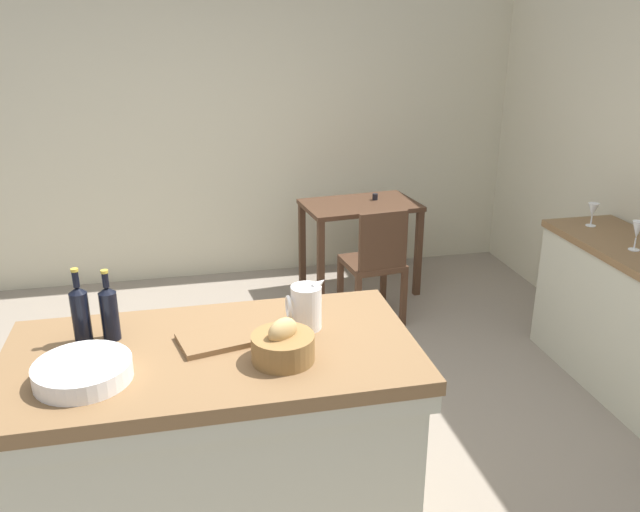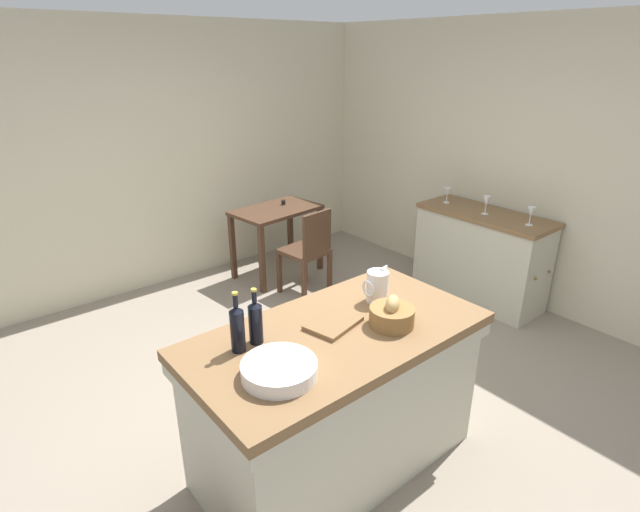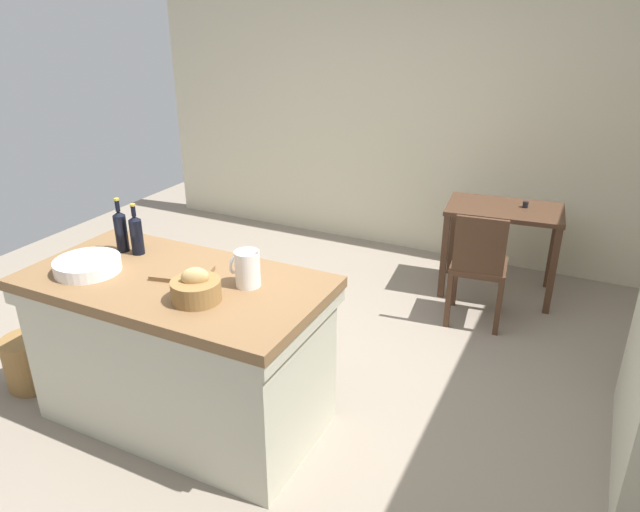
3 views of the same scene
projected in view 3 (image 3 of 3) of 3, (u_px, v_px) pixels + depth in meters
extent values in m
plane|color=gray|center=(271.00, 380.00, 3.82)|extent=(6.76, 6.76, 0.00)
cube|color=beige|center=(409.00, 114.00, 5.43)|extent=(5.32, 0.12, 2.60)
cube|color=brown|center=(174.00, 283.00, 3.13)|extent=(1.65, 0.86, 0.06)
cube|color=#BCBAA3|center=(175.00, 295.00, 3.16)|extent=(1.63, 0.84, 0.08)
cube|color=#BCBAA3|center=(182.00, 356.00, 3.31)|extent=(1.57, 0.78, 0.85)
cube|color=#472D1E|center=(505.00, 209.00, 4.69)|extent=(0.95, 0.65, 0.04)
cube|color=#472D1E|center=(444.00, 257.00, 4.76)|extent=(0.06, 0.06, 0.72)
cube|color=#472D1E|center=(552.00, 272.00, 4.50)|extent=(0.06, 0.06, 0.72)
cube|color=#472D1E|center=(453.00, 236.00, 5.18)|extent=(0.06, 0.06, 0.72)
cube|color=#472D1E|center=(552.00, 248.00, 4.92)|extent=(0.06, 0.06, 0.72)
cylinder|color=black|center=(525.00, 204.00, 4.67)|extent=(0.04, 0.04, 0.05)
cube|color=#472D1E|center=(479.00, 266.00, 4.37)|extent=(0.44, 0.44, 0.04)
cube|color=#472D1E|center=(480.00, 246.00, 4.13)|extent=(0.36, 0.07, 0.42)
cube|color=#472D1E|center=(502.00, 288.00, 4.57)|extent=(0.04, 0.04, 0.43)
cube|color=#472D1E|center=(455.00, 281.00, 4.68)|extent=(0.04, 0.04, 0.43)
cube|color=#472D1E|center=(498.00, 309.00, 4.26)|extent=(0.04, 0.04, 0.43)
cube|color=#472D1E|center=(448.00, 301.00, 4.37)|extent=(0.04, 0.04, 0.43)
cylinder|color=white|center=(248.00, 269.00, 3.00)|extent=(0.13, 0.13, 0.19)
cone|color=white|center=(256.00, 252.00, 2.94)|extent=(0.07, 0.04, 0.06)
torus|color=white|center=(235.00, 264.00, 3.03)|extent=(0.02, 0.10, 0.10)
cylinder|color=white|center=(88.00, 265.00, 3.18)|extent=(0.35, 0.35, 0.07)
cylinder|color=olive|center=(196.00, 290.00, 2.87)|extent=(0.25, 0.25, 0.11)
ellipsoid|color=tan|center=(195.00, 277.00, 2.84)|extent=(0.15, 0.14, 0.10)
cube|color=brown|center=(183.00, 273.00, 3.15)|extent=(0.33, 0.27, 0.02)
cylinder|color=black|center=(137.00, 237.00, 3.38)|extent=(0.07, 0.07, 0.21)
cone|color=black|center=(134.00, 218.00, 3.34)|extent=(0.07, 0.07, 0.02)
cylinder|color=black|center=(133.00, 210.00, 3.32)|extent=(0.03, 0.03, 0.07)
cylinder|color=#B29933|center=(132.00, 205.00, 3.30)|extent=(0.03, 0.03, 0.01)
cylinder|color=black|center=(121.00, 233.00, 3.42)|extent=(0.07, 0.07, 0.22)
cone|color=black|center=(118.00, 213.00, 3.37)|extent=(0.07, 0.07, 0.03)
cylinder|color=black|center=(117.00, 205.00, 3.35)|extent=(0.03, 0.03, 0.08)
cylinder|color=#B29933|center=(116.00, 199.00, 3.34)|extent=(0.03, 0.03, 0.01)
cylinder|color=olive|center=(31.00, 361.00, 3.72)|extent=(0.32, 0.32, 0.34)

